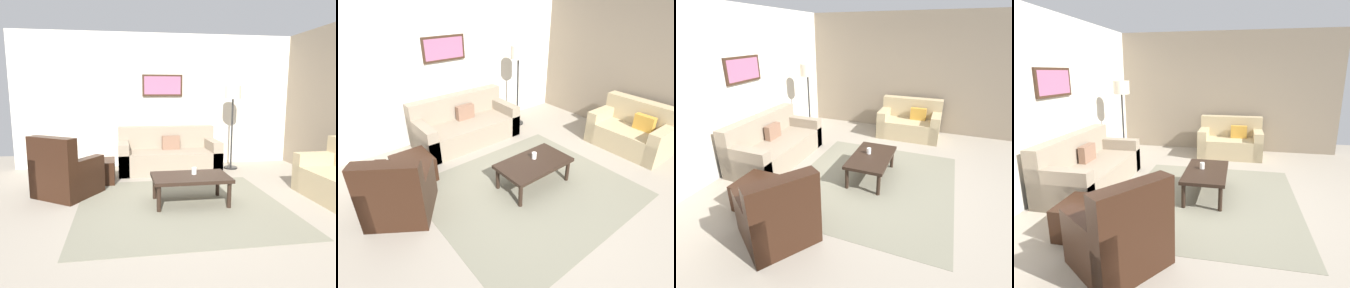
{
  "view_description": "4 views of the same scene",
  "coord_description": "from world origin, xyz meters",
  "views": [
    {
      "loc": [
        -0.81,
        -4.07,
        1.59
      ],
      "look_at": [
        -0.11,
        0.51,
        0.81
      ],
      "focal_mm": 32.98,
      "sensor_mm": 36.0,
      "label": 1
    },
    {
      "loc": [
        -2.36,
        -2.37,
        2.64
      ],
      "look_at": [
        -0.08,
        0.48,
        0.63
      ],
      "focal_mm": 29.51,
      "sensor_mm": 36.0,
      "label": 2
    },
    {
      "loc": [
        -3.73,
        -0.95,
        2.33
      ],
      "look_at": [
        -0.05,
        0.52,
        0.64
      ],
      "focal_mm": 27.92,
      "sensor_mm": 36.0,
      "label": 3
    },
    {
      "loc": [
        -3.97,
        -0.36,
        1.89
      ],
      "look_at": [
        0.24,
        0.49,
        0.79
      ],
      "focal_mm": 30.29,
      "sensor_mm": 36.0,
      "label": 4
    }
  ],
  "objects": [
    {
      "name": "area_rug",
      "position": [
        0.0,
        0.0,
        0.0
      ],
      "size": [
        2.87,
        2.56,
        0.01
      ],
      "primitive_type": "cube",
      "color": "slate",
      "rests_on": "ground_plane"
    },
    {
      "name": "ottoman",
      "position": [
        -1.22,
        1.38,
        0.2
      ],
      "size": [
        0.56,
        0.56,
        0.4
      ],
      "primitive_type": "cube",
      "color": "black",
      "rests_on": "ground_plane"
    },
    {
      "name": "coffee_table",
      "position": [
        0.15,
        0.09,
        0.36
      ],
      "size": [
        1.1,
        0.64,
        0.41
      ],
      "color": "black",
      "rests_on": "ground_plane"
    },
    {
      "name": "framed_artwork",
      "position": [
        0.08,
        2.51,
        1.73
      ],
      "size": [
        0.85,
        0.04,
        0.45
      ],
      "color": "#382316"
    },
    {
      "name": "stone_feature_panel",
      "position": [
        3.0,
        0.0,
        1.4
      ],
      "size": [
        0.12,
        5.2,
        2.8
      ],
      "primitive_type": "cube",
      "color": "gray",
      "rests_on": "ground_plane"
    },
    {
      "name": "ground_plane",
      "position": [
        0.0,
        0.0,
        0.0
      ],
      "size": [
        8.0,
        8.0,
        0.0
      ],
      "primitive_type": "plane",
      "color": "gray"
    },
    {
      "name": "couch_main",
      "position": [
        0.13,
        2.09,
        0.3
      ],
      "size": [
        2.01,
        0.93,
        0.88
      ],
      "color": "gray",
      "rests_on": "ground_plane"
    },
    {
      "name": "armchair_leather",
      "position": [
        -1.69,
        0.69,
        0.31
      ],
      "size": [
        1.11,
        1.11,
        0.95
      ],
      "color": "black",
      "rests_on": "ground_plane"
    },
    {
      "name": "cup",
      "position": [
        0.22,
        0.16,
        0.46
      ],
      "size": [
        0.07,
        0.07,
        0.1
      ],
      "primitive_type": "cylinder",
      "color": "white",
      "rests_on": "coffee_table"
    },
    {
      "name": "rear_partition",
      "position": [
        0.0,
        2.6,
        1.4
      ],
      "size": [
        6.0,
        0.12,
        2.8
      ],
      "primitive_type": "cube",
      "color": "silver",
      "rests_on": "ground_plane"
    },
    {
      "name": "lamp_standing",
      "position": [
        1.45,
        1.98,
        1.41
      ],
      "size": [
        0.32,
        0.32,
        1.71
      ],
      "color": "black",
      "rests_on": "ground_plane"
    },
    {
      "name": "couch_loveseat",
      "position": [
        2.47,
        -0.2,
        0.3
      ],
      "size": [
        0.84,
        1.4,
        0.88
      ],
      "color": "tan",
      "rests_on": "ground_plane"
    }
  ]
}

